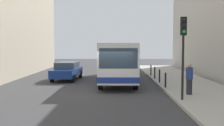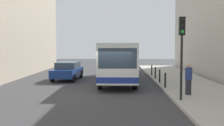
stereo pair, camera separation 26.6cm
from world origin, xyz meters
name	(u,v)px [view 2 (the right image)]	position (x,y,z in m)	size (l,w,h in m)	color
ground_plane	(111,92)	(0.00, 0.00, 0.00)	(80.00, 80.00, 0.00)	#38383A
sidewalk	(201,92)	(5.40, 0.00, 0.07)	(4.40, 40.00, 0.15)	#ADA89E
bus	(118,60)	(0.37, 5.10, 1.73)	(2.57, 11.03, 3.00)	white
car_beside_bus	(68,70)	(-3.76, 5.88, 0.78)	(2.07, 4.50, 1.48)	navy
car_behind_bus	(120,63)	(0.66, 14.84, 0.78)	(1.90, 4.42, 1.48)	#A5A8AD
traffic_light	(182,42)	(3.55, -2.86, 3.01)	(0.28, 0.33, 4.10)	black
bollard_near	(165,80)	(3.45, 1.05, 0.62)	(0.11, 0.11, 0.95)	black
bollard_mid	(160,76)	(3.45, 3.37, 0.62)	(0.11, 0.11, 0.95)	black
bollard_far	(155,73)	(3.45, 5.68, 0.62)	(0.11, 0.11, 0.95)	black
bollard_farthest	(152,70)	(3.45, 7.99, 0.62)	(0.11, 0.11, 0.95)	black
pedestrian_near_signal	(189,79)	(4.29, -1.42, 1.01)	(0.38, 0.38, 1.72)	#26262D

